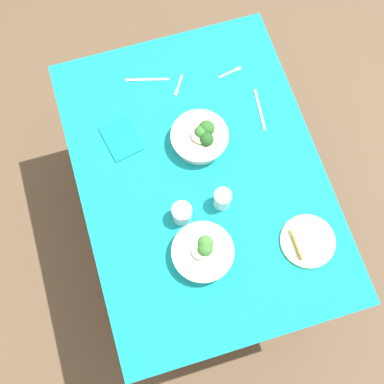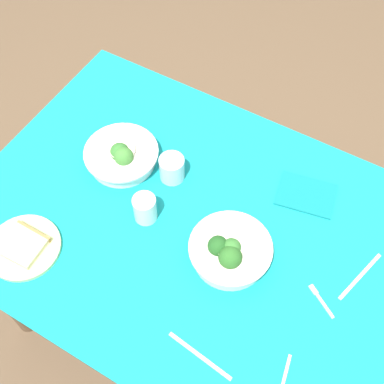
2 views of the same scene
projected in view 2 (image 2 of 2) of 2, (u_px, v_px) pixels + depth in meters
ground_plane at (192, 314)px, 2.09m from camera, size 6.00×6.00×0.00m
dining_table at (192, 243)px, 1.57m from camera, size 1.31×0.94×0.74m
broccoli_bowl_far at (229, 252)px, 1.38m from camera, size 0.23×0.23×0.10m
broccoli_bowl_near at (122, 156)px, 1.56m from camera, size 0.23×0.23×0.09m
bread_side_plate at (24, 246)px, 1.42m from camera, size 0.21×0.21×0.03m
water_glass_center at (172, 168)px, 1.53m from camera, size 0.08×0.08×0.08m
water_glass_side at (145, 208)px, 1.45m from camera, size 0.07×0.07×0.09m
fork_by_far_bowl at (320, 300)px, 1.34m from camera, size 0.09×0.06×0.00m
fork_by_near_bowl at (284, 378)px, 1.23m from camera, size 0.03×0.11×0.00m
table_knife_left at (360, 276)px, 1.38m from camera, size 0.06×0.18×0.00m
table_knife_right at (200, 356)px, 1.26m from camera, size 0.19×0.03×0.00m
napkin_folded_upper at (306, 194)px, 1.52m from camera, size 0.19×0.16×0.01m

